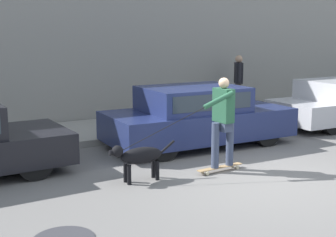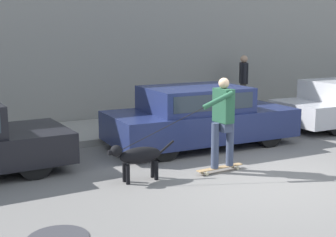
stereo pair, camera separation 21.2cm
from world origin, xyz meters
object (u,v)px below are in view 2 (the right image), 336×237
object	(u,v)px
parked_car_1	(199,117)
pedestrian_with_bag	(243,80)
skateboarder	(222,119)
dog	(138,156)

from	to	relation	value
parked_car_1	pedestrian_with_bag	xyz separation A→B (m)	(3.18, 2.59, 0.44)
skateboarder	pedestrian_with_bag	size ratio (longest dim) A/B	1.44
dog	pedestrian_with_bag	world-z (taller)	pedestrian_with_bag
dog	pedestrian_with_bag	size ratio (longest dim) A/B	0.73
parked_car_1	dog	bearing A→B (deg)	-141.71
dog	pedestrian_with_bag	xyz separation A→B (m)	(5.45, 4.26, 0.64)
dog	pedestrian_with_bag	bearing A→B (deg)	-140.71
dog	parked_car_1	bearing A→B (deg)	-142.28
parked_car_1	pedestrian_with_bag	distance (m)	4.12
skateboarder	parked_car_1	bearing A→B (deg)	-113.30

